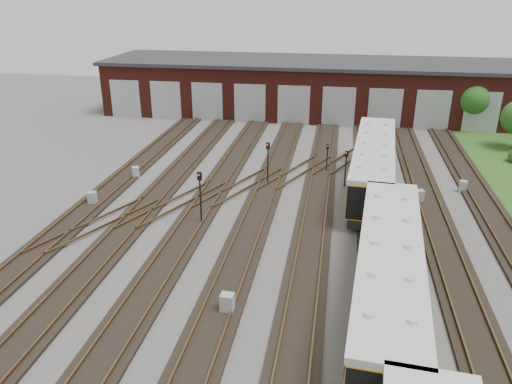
# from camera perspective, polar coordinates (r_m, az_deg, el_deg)

# --- Properties ---
(ground) EXTENTS (120.00, 120.00, 0.00)m
(ground) POSITION_cam_1_polar(r_m,az_deg,el_deg) (26.20, 0.91, -11.79)
(ground) COLOR #4D4A47
(ground) RESTS_ON ground
(track_network) EXTENTS (30.40, 70.00, 0.33)m
(track_network) POSITION_cam_1_polar(r_m,az_deg,el_deg) (26.64, 0.75, -10.86)
(track_network) COLOR black
(track_network) RESTS_ON ground
(maintenance_shed) EXTENTS (51.00, 12.50, 6.35)m
(maintenance_shed) POSITION_cam_1_polar(r_m,az_deg,el_deg) (62.49, 6.77, 11.86)
(maintenance_shed) COLOR #4F1B13
(maintenance_shed) RESTS_ON ground
(metro_train) EXTENTS (4.17, 48.35, 3.34)m
(metro_train) POSITION_cam_1_polar(r_m,az_deg,el_deg) (24.79, 14.85, -9.22)
(metro_train) COLOR black
(metro_train) RESTS_ON ground
(signal_mast_0) EXTENTS (0.31, 0.30, 3.66)m
(signal_mast_0) POSITION_cam_1_polar(r_m,az_deg,el_deg) (32.73, -6.40, 0.10)
(signal_mast_0) COLOR black
(signal_mast_0) RESTS_ON ground
(signal_mast_1) EXTENTS (0.30, 0.29, 3.46)m
(signal_mast_1) POSITION_cam_1_polar(r_m,az_deg,el_deg) (39.17, 1.37, 3.91)
(signal_mast_1) COLOR black
(signal_mast_1) RESTS_ON ground
(signal_mast_2) EXTENTS (0.27, 0.26, 2.94)m
(signal_mast_2) POSITION_cam_1_polar(r_m,az_deg,el_deg) (39.46, 10.23, 3.18)
(signal_mast_2) COLOR black
(signal_mast_2) RESTS_ON ground
(signal_mast_3) EXTENTS (0.22, 0.21, 2.51)m
(signal_mast_3) POSITION_cam_1_polar(r_m,az_deg,el_deg) (42.30, 8.16, 4.29)
(signal_mast_3) COLOR black
(signal_mast_3) RESTS_ON ground
(relay_cabinet_0) EXTENTS (0.66, 0.57, 1.00)m
(relay_cabinet_0) POSITION_cam_1_polar(r_m,az_deg,el_deg) (37.91, -18.20, -0.70)
(relay_cabinet_0) COLOR #A3A5A8
(relay_cabinet_0) RESTS_ON ground
(relay_cabinet_1) EXTENTS (0.71, 0.67, 0.95)m
(relay_cabinet_1) POSITION_cam_1_polar(r_m,az_deg,el_deg) (42.25, -13.57, 2.20)
(relay_cabinet_1) COLOR #A3A5A8
(relay_cabinet_1) RESTS_ON ground
(relay_cabinet_2) EXTENTS (0.68, 0.58, 1.07)m
(relay_cabinet_2) POSITION_cam_1_polar(r_m,az_deg,el_deg) (24.76, -3.30, -12.63)
(relay_cabinet_2) COLOR #A3A5A8
(relay_cabinet_2) RESTS_ON ground
(relay_cabinet_3) EXTENTS (0.69, 0.63, 0.97)m
(relay_cabinet_3) POSITION_cam_1_polar(r_m,az_deg,el_deg) (38.30, 18.14, -0.47)
(relay_cabinet_3) COLOR #A3A5A8
(relay_cabinet_3) RESTS_ON ground
(relay_cabinet_4) EXTENTS (0.59, 0.51, 0.90)m
(relay_cabinet_4) POSITION_cam_1_polar(r_m,az_deg,el_deg) (41.45, 22.57, 0.60)
(relay_cabinet_4) COLOR #A3A5A8
(relay_cabinet_4) RESTS_ON ground
(tree_0) EXTENTS (3.65, 3.65, 6.06)m
(tree_0) POSITION_cam_1_polar(r_m,az_deg,el_deg) (59.05, 23.65, 10.18)
(tree_0) COLOR #312316
(tree_0) RESTS_ON ground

